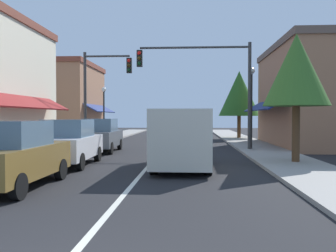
# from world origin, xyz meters

# --- Properties ---
(ground_plane) EXTENTS (80.00, 80.00, 0.00)m
(ground_plane) POSITION_xyz_m (0.00, 18.00, 0.00)
(ground_plane) COLOR black
(sidewalk_left) EXTENTS (2.60, 56.00, 0.12)m
(sidewalk_left) POSITION_xyz_m (-5.50, 18.00, 0.06)
(sidewalk_left) COLOR gray
(sidewalk_left) RESTS_ON ground
(sidewalk_right) EXTENTS (2.60, 56.00, 0.12)m
(sidewalk_right) POSITION_xyz_m (5.50, 18.00, 0.06)
(sidewalk_right) COLOR gray
(sidewalk_right) RESTS_ON ground
(lane_center_stripe) EXTENTS (0.14, 52.00, 0.01)m
(lane_center_stripe) POSITION_xyz_m (0.00, 18.00, 0.00)
(lane_center_stripe) COLOR silver
(lane_center_stripe) RESTS_ON ground
(storefront_right_block) EXTENTS (5.90, 10.20, 6.36)m
(storefront_right_block) POSITION_xyz_m (9.09, 20.00, 3.18)
(storefront_right_block) COLOR #9E6B4C
(storefront_right_block) RESTS_ON ground
(storefront_far_left) EXTENTS (7.01, 8.20, 6.48)m
(storefront_far_left) POSITION_xyz_m (-9.64, 28.00, 3.24)
(storefront_far_left) COLOR #9E6B4C
(storefront_far_left) RESTS_ON ground
(parked_car_nearest_left) EXTENTS (1.79, 4.10, 1.77)m
(parked_car_nearest_left) POSITION_xyz_m (-3.05, 5.76, 0.88)
(parked_car_nearest_left) COLOR brown
(parked_car_nearest_left) RESTS_ON ground
(parked_car_second_left) EXTENTS (1.88, 4.15, 1.77)m
(parked_car_second_left) POSITION_xyz_m (-3.06, 10.27, 0.88)
(parked_car_second_left) COLOR silver
(parked_car_second_left) RESTS_ON ground
(parked_car_third_left) EXTENTS (1.86, 4.14, 1.77)m
(parked_car_third_left) POSITION_xyz_m (-3.18, 15.71, 0.88)
(parked_car_third_left) COLOR #4C5156
(parked_car_third_left) RESTS_ON ground
(van_in_lane) EXTENTS (2.07, 5.21, 2.12)m
(van_in_lane) POSITION_xyz_m (1.32, 9.88, 1.15)
(van_in_lane) COLOR beige
(van_in_lane) RESTS_ON ground
(traffic_signal_mast_arm) EXTENTS (6.21, 0.50, 5.90)m
(traffic_signal_mast_arm) POSITION_xyz_m (2.65, 16.54, 4.09)
(traffic_signal_mast_arm) COLOR #333333
(traffic_signal_mast_arm) RESTS_ON ground
(traffic_signal_left_corner) EXTENTS (2.99, 0.50, 5.78)m
(traffic_signal_left_corner) POSITION_xyz_m (-3.86, 18.39, 3.80)
(traffic_signal_left_corner) COLOR #333333
(traffic_signal_left_corner) RESTS_ON ground
(street_lamp_right_mid) EXTENTS (0.36, 0.36, 4.57)m
(street_lamp_right_mid) POSITION_xyz_m (4.94, 16.87, 3.10)
(street_lamp_right_mid) COLOR black
(street_lamp_right_mid) RESTS_ON ground
(street_lamp_left_far) EXTENTS (0.36, 0.36, 4.16)m
(street_lamp_left_far) POSITION_xyz_m (-5.09, 24.53, 2.86)
(street_lamp_left_far) COLOR black
(street_lamp_left_far) RESTS_ON ground
(tree_right_near) EXTENTS (2.55, 2.55, 5.10)m
(tree_right_near) POSITION_xyz_m (5.70, 11.03, 3.67)
(tree_right_near) COLOR #4C331E
(tree_right_near) RESTS_ON ground
(tree_right_far) EXTENTS (3.40, 3.40, 5.68)m
(tree_right_far) POSITION_xyz_m (5.67, 27.42, 3.80)
(tree_right_far) COLOR #4C331E
(tree_right_far) RESTS_ON ground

